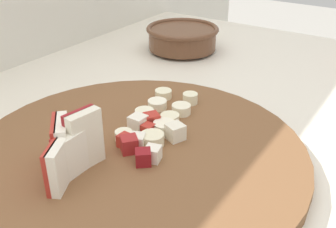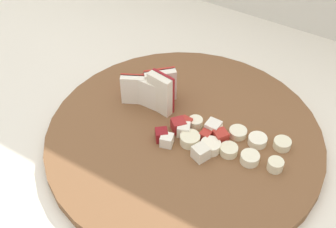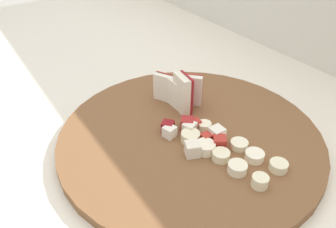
{
  "view_description": "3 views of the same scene",
  "coord_description": "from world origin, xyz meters",
  "px_view_note": "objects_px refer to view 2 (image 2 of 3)",
  "views": [
    {
      "loc": [
        -0.19,
        -0.29,
        1.16
      ],
      "look_at": [
        0.18,
        -0.04,
        0.92
      ],
      "focal_mm": 42.62,
      "sensor_mm": 36.0,
      "label": 1
    },
    {
      "loc": [
        0.36,
        -0.44,
        1.38
      ],
      "look_at": [
        0.1,
        -0.01,
        0.9
      ],
      "focal_mm": 48.22,
      "sensor_mm": 36.0,
      "label": 2
    },
    {
      "loc": [
        0.47,
        -0.29,
        1.22
      ],
      "look_at": [
        0.12,
        -0.06,
        0.93
      ],
      "focal_mm": 35.98,
      "sensor_mm": 36.0,
      "label": 3
    }
  ],
  "objects_px": {
    "apple_wedge_fan": "(153,90)",
    "apple_dice_pile": "(192,134)",
    "banana_slice_rows": "(232,143)",
    "cutting_board": "(184,138)"
  },
  "relations": [
    {
      "from": "apple_dice_pile",
      "to": "banana_slice_rows",
      "type": "relative_size",
      "value": 0.64
    },
    {
      "from": "cutting_board",
      "to": "apple_dice_pile",
      "type": "height_order",
      "value": "apple_dice_pile"
    },
    {
      "from": "apple_wedge_fan",
      "to": "banana_slice_rows",
      "type": "distance_m",
      "value": 0.15
    },
    {
      "from": "apple_wedge_fan",
      "to": "apple_dice_pile",
      "type": "distance_m",
      "value": 0.1
    },
    {
      "from": "apple_wedge_fan",
      "to": "cutting_board",
      "type": "bearing_deg",
      "value": -23.67
    },
    {
      "from": "apple_dice_pile",
      "to": "cutting_board",
      "type": "bearing_deg",
      "value": 168.67
    },
    {
      "from": "apple_wedge_fan",
      "to": "banana_slice_rows",
      "type": "bearing_deg",
      "value": -7.33
    },
    {
      "from": "apple_dice_pile",
      "to": "banana_slice_rows",
      "type": "distance_m",
      "value": 0.06
    },
    {
      "from": "banana_slice_rows",
      "to": "cutting_board",
      "type": "bearing_deg",
      "value": -168.46
    },
    {
      "from": "cutting_board",
      "to": "apple_wedge_fan",
      "type": "relative_size",
      "value": 4.68
    }
  ]
}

